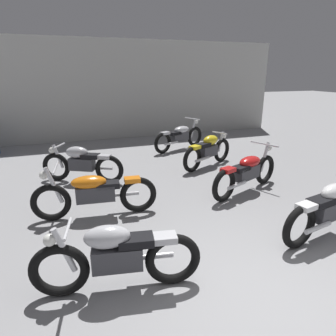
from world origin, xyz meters
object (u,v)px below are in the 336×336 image
at_px(motorcycle_right_row_1, 247,172).
at_px(motorcycle_right_row_2, 208,150).
at_px(motorcycle_left_row_0, 116,256).
at_px(motorcycle_right_row_0, 328,209).
at_px(motorcycle_right_row_3, 180,136).
at_px(motorcycle_left_row_1, 95,192).
at_px(motorcycle_left_row_2, 82,163).

height_order(motorcycle_right_row_1, motorcycle_right_row_2, motorcycle_right_row_1).
xyz_separation_m(motorcycle_left_row_0, motorcycle_right_row_0, (3.29, 0.11, 0.00)).
bearing_deg(motorcycle_right_row_3, motorcycle_right_row_1, -90.58).
bearing_deg(motorcycle_left_row_0, motorcycle_right_row_3, 61.76).
height_order(motorcycle_left_row_0, motorcycle_right_row_0, same).
bearing_deg(motorcycle_left_row_1, motorcycle_right_row_2, 31.22).
bearing_deg(motorcycle_right_row_1, motorcycle_left_row_1, -178.72).
xyz_separation_m(motorcycle_left_row_1, motorcycle_right_row_0, (3.30, -1.91, 0.01)).
bearing_deg(motorcycle_right_row_1, motorcycle_right_row_2, 88.29).
bearing_deg(motorcycle_right_row_3, motorcycle_left_row_1, -129.12).
height_order(motorcycle_left_row_0, motorcycle_right_row_1, motorcycle_right_row_1).
bearing_deg(motorcycle_left_row_2, motorcycle_right_row_2, 1.29).
bearing_deg(motorcycle_left_row_1, motorcycle_left_row_2, 92.26).
xyz_separation_m(motorcycle_left_row_0, motorcycle_right_row_3, (3.20, 5.96, -0.01)).
height_order(motorcycle_right_row_2, motorcycle_right_row_3, motorcycle_right_row_3).
distance_m(motorcycle_left_row_1, motorcycle_right_row_0, 3.81).
height_order(motorcycle_right_row_0, motorcycle_right_row_1, motorcycle_right_row_1).
bearing_deg(motorcycle_left_row_0, motorcycle_right_row_0, 1.94).
distance_m(motorcycle_left_row_0, motorcycle_left_row_2, 3.90).
height_order(motorcycle_left_row_1, motorcycle_right_row_1, same).
distance_m(motorcycle_right_row_1, motorcycle_right_row_3, 3.87).
bearing_deg(motorcycle_right_row_0, motorcycle_right_row_1, 93.72).
relative_size(motorcycle_left_row_1, motorcycle_right_row_0, 1.11).
xyz_separation_m(motorcycle_right_row_1, motorcycle_right_row_2, (0.06, 1.88, 0.01)).
distance_m(motorcycle_right_row_0, motorcycle_right_row_1, 1.98).
bearing_deg(motorcycle_left_row_1, motorcycle_left_row_0, -89.86).
relative_size(motorcycle_left_row_2, motorcycle_right_row_1, 0.87).
distance_m(motorcycle_left_row_2, motorcycle_right_row_3, 3.88).
height_order(motorcycle_left_row_0, motorcycle_left_row_1, motorcycle_left_row_1).
xyz_separation_m(motorcycle_right_row_0, motorcycle_right_row_2, (-0.07, 3.86, 0.00)).
height_order(motorcycle_left_row_0, motorcycle_right_row_3, motorcycle_right_row_3).
relative_size(motorcycle_right_row_0, motorcycle_right_row_3, 0.96).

